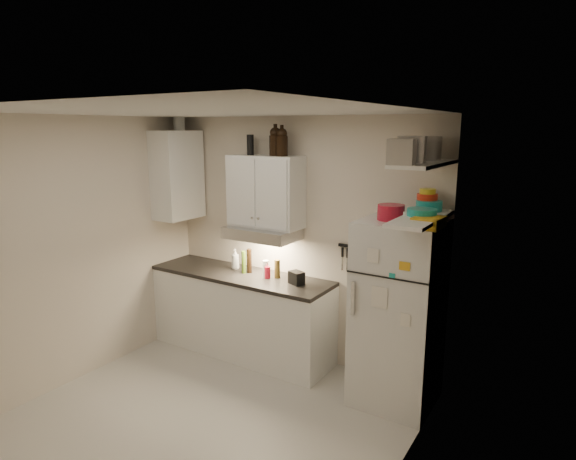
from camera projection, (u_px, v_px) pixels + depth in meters
The scene contains 36 objects.
floor at pixel (209, 421), 4.17m from camera, with size 3.20×3.00×0.02m, color beige.
ceiling at pixel (197, 110), 3.63m from camera, with size 3.20×3.00×0.02m, color silver.
back_wall at pixel (298, 240), 5.15m from camera, with size 3.20×0.02×2.60m, color beige.
left_wall at pixel (80, 250), 4.73m from camera, with size 0.02×3.00×2.60m, color beige.
right_wall at pixel (394, 317), 3.06m from camera, with size 0.02×3.00×2.60m, color beige.
base_cabinet at pixel (242, 315), 5.36m from camera, with size 2.10×0.60×0.88m, color white.
countertop at pixel (241, 275), 5.26m from camera, with size 2.10×0.62×0.04m, color black.
upper_cabinet at pixel (266, 191), 5.05m from camera, with size 0.80×0.33×0.75m, color white.
side_cabinet at pixel (177, 175), 5.50m from camera, with size 0.33×0.55×1.00m, color white.
range_hood at pixel (263, 233), 5.09m from camera, with size 0.76×0.46×0.12m, color silver.
fridge at pixel (398, 314), 4.30m from camera, with size 0.70×0.68×1.70m, color silver.
shelf_hi at pixel (425, 164), 3.81m from camera, with size 0.30×0.95×0.03m, color white.
shelf_lo at pixel (421, 218), 3.90m from camera, with size 0.30×0.95×0.03m, color white.
knife_strip at pixel (358, 247), 4.76m from camera, with size 0.42×0.02×0.03m, color black.
dutch_oven at pixel (391, 212), 4.13m from camera, with size 0.23×0.23×0.13m, color #AF1429.
book_stack at pixel (429, 222), 3.81m from camera, with size 0.21×0.27×0.09m, color gold.
spice_jar at pixel (406, 218), 3.98m from camera, with size 0.06×0.06×0.10m, color silver.
stock_pot at pixel (425, 148), 4.03m from camera, with size 0.28×0.28×0.20m, color silver.
tin_a at pixel (412, 149), 3.71m from camera, with size 0.20×0.18×0.20m, color #AAAAAD.
tin_b at pixel (402, 152), 3.50m from camera, with size 0.19×0.19×0.19m, color #AAAAAD.
bowl_teal at pixel (429, 206), 4.16m from camera, with size 0.22×0.22×0.09m, color teal.
bowl_orange at pixel (427, 197), 4.18m from camera, with size 0.18×0.18×0.05m, color red.
bowl_yellow at pixel (428, 191), 4.17m from camera, with size 0.14×0.14×0.04m, color gold.
plates at pixel (422, 212), 3.92m from camera, with size 0.24×0.24×0.06m, color teal.
growler_a at pixel (275, 141), 4.86m from camera, with size 0.12×0.12×0.29m, color black, non-canonical shape.
growler_b at pixel (282, 142), 4.80m from camera, with size 0.12×0.12×0.29m, color black, non-canonical shape.
thermos_a at pixel (250, 145), 4.98m from camera, with size 0.07×0.07×0.21m, color black.
thermos_b at pixel (250, 145), 5.14m from camera, with size 0.07×0.07×0.19m, color black.
side_jar at pixel (179, 123), 5.45m from camera, with size 0.13×0.13×0.17m, color silver.
soap_bottle at pixel (235, 258), 5.40m from camera, with size 0.10×0.10×0.26m, color white.
pepper_mill at pixel (277, 269), 5.08m from camera, with size 0.06×0.06×0.20m, color brown.
oil_bottle at pixel (244, 262), 5.24m from camera, with size 0.05×0.05×0.25m, color #415F17.
vinegar_bottle at pixel (249, 261), 5.26m from camera, with size 0.06×0.06×0.27m, color black.
clear_bottle at pixel (266, 269), 5.10m from camera, with size 0.06×0.06×0.19m, color silver.
red_jar at pixel (267, 272), 5.08m from camera, with size 0.06×0.06×0.13m, color #AF1429.
caddy at pixel (297, 278), 4.89m from camera, with size 0.15×0.11×0.13m, color black.
Camera 1 is at (2.57, -2.80, 2.48)m, focal length 30.00 mm.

